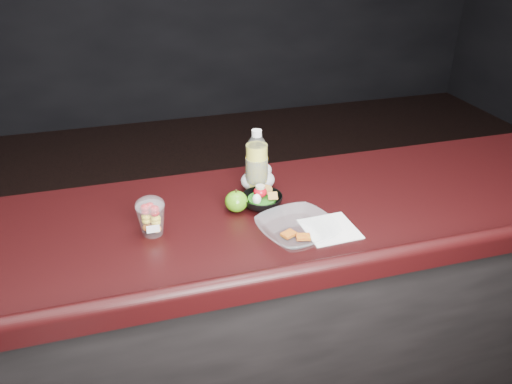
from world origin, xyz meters
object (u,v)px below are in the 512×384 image
at_px(green_apple, 236,201).
at_px(snack_bowl, 262,200).
at_px(takeout_bowl, 297,231).
at_px(lemonade_bottle, 257,167).
at_px(fruit_cup, 151,216).

bearing_deg(green_apple, snack_bowl, 1.06).
bearing_deg(green_apple, takeout_bowl, -57.02).
distance_m(lemonade_bottle, green_apple, 0.16).
height_order(fruit_cup, snack_bowl, fruit_cup).
distance_m(fruit_cup, green_apple, 0.29).
xyz_separation_m(green_apple, snack_bowl, (0.09, 0.00, -0.01)).
bearing_deg(fruit_cup, lemonade_bottle, 23.69).
distance_m(lemonade_bottle, fruit_cup, 0.42).
distance_m(green_apple, snack_bowl, 0.09).
bearing_deg(lemonade_bottle, takeout_bowl, -83.62).
bearing_deg(snack_bowl, takeout_bowl, -77.30).
bearing_deg(snack_bowl, green_apple, -178.94).
height_order(lemonade_bottle, fruit_cup, lemonade_bottle).
distance_m(fruit_cup, takeout_bowl, 0.45).
height_order(lemonade_bottle, snack_bowl, lemonade_bottle).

